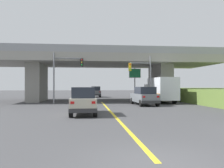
{
  "coord_description": "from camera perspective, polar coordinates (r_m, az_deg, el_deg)",
  "views": [
    {
      "loc": [
        -1.94,
        -6.14,
        2.11
      ],
      "look_at": [
        1.11,
        22.01,
        2.35
      ],
      "focal_mm": 37.2,
      "sensor_mm": 36.0,
      "label": 1
    }
  ],
  "objects": [
    {
      "name": "lane_divider_stripe",
      "position": [
        18.54,
        -0.14,
        -7.01
      ],
      "size": [
        0.2,
        24.35,
        0.01
      ],
      "primitive_type": "cube",
      "color": "yellow",
      "rests_on": "ground"
    },
    {
      "name": "traffic_signal_nearside",
      "position": [
        28.59,
        7.7,
        2.46
      ],
      "size": [
        2.8,
        0.36,
        5.79
      ],
      "color": "slate",
      "rests_on": "ground"
    },
    {
      "name": "suv_crossing",
      "position": [
        25.68,
        7.93,
        -2.92
      ],
      "size": [
        2.25,
        4.92,
        2.02
      ],
      "rotation": [
        0.0,
        0.0,
        0.06
      ],
      "color": "slate",
      "rests_on": "ground"
    },
    {
      "name": "sedan_oncoming",
      "position": [
        44.0,
        -4.06,
        -1.91
      ],
      "size": [
        1.9,
        4.45,
        2.02
      ],
      "color": "slate",
      "rests_on": "ground"
    },
    {
      "name": "box_truck",
      "position": [
        30.03,
        11.86,
        -1.36
      ],
      "size": [
        2.33,
        7.49,
        3.12
      ],
      "color": "silver",
      "rests_on": "ground"
    },
    {
      "name": "ground",
      "position": [
        33.32,
        -2.84,
        -4.12
      ],
      "size": [
        160.0,
        160.0,
        0.0
      ],
      "primitive_type": "plane",
      "color": "#424244"
    },
    {
      "name": "highway_sign",
      "position": [
        31.56,
        5.64,
        1.85
      ],
      "size": [
        1.6,
        0.17,
        4.62
      ],
      "color": "slate",
      "rests_on": "ground"
    },
    {
      "name": "suv_lead",
      "position": [
        17.44,
        -7.02,
        -4.09
      ],
      "size": [
        1.88,
        4.76,
        2.02
      ],
      "color": "#B7B29E",
      "rests_on": "ground"
    },
    {
      "name": "overpass_bridge",
      "position": [
        33.37,
        -2.84,
        4.39
      ],
      "size": [
        32.03,
        10.56,
        7.09
      ],
      "color": "gray",
      "rests_on": "ground"
    },
    {
      "name": "traffic_signal_farside",
      "position": [
        28.0,
        -11.81,
        3.14
      ],
      "size": [
        3.51,
        0.36,
        6.05
      ],
      "color": "slate",
      "rests_on": "ground"
    }
  ]
}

